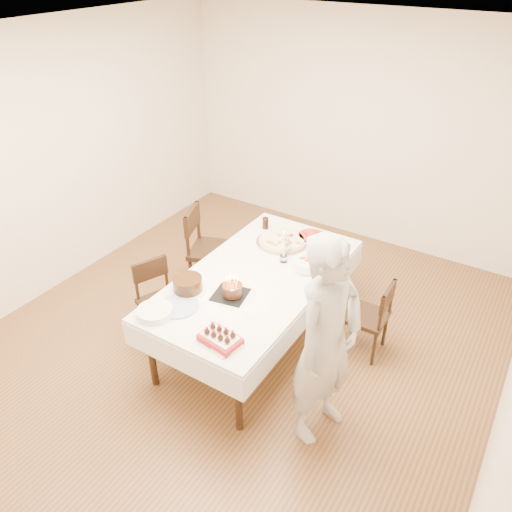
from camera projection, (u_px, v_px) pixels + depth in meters
The scene contains 23 objects.
floor at pixel (243, 339), 4.83m from camera, with size 5.00×5.00×0.00m, color brown.
wall_back at pixel (358, 132), 5.89m from camera, with size 4.50×0.04×2.70m, color beige.
wall_left at pixel (59, 160), 5.12m from camera, with size 0.04×5.00×2.70m, color beige.
ceiling at pixel (237, 39), 3.38m from camera, with size 5.00×5.00×0.00m, color white.
dining_table at pixel (256, 309), 4.62m from camera, with size 1.14×2.14×0.75m, color white.
chair_right_savory at pixel (366, 316), 4.51m from camera, with size 0.40×0.40×0.77m, color black, non-canonical shape.
chair_left_savory at pixel (212, 250), 5.29m from camera, with size 0.49×0.49×0.96m, color black, non-canonical shape.
chair_left_dessert at pixel (162, 304), 4.64m from camera, with size 0.41×0.41×0.80m, color black, non-canonical shape.
person at pixel (326, 343), 3.52m from camera, with size 0.63×0.41×1.72m, color #B5AFAB.
pizza_white at pixel (282, 241), 4.89m from camera, with size 0.52×0.52×0.04m, color beige.
pizza_pepperoni at pixel (312, 237), 4.95m from camera, with size 0.32×0.32×0.04m, color red.
red_placemat at pixel (321, 261), 4.62m from camera, with size 0.22×0.22×0.01m, color #B21E1E.
pasta_bowl at pixel (307, 264), 4.49m from camera, with size 0.25×0.25×0.08m, color white.
taper_candle at pixel (284, 246), 4.52m from camera, with size 0.07×0.07×0.33m, color white.
shaker_pair at pixel (286, 250), 4.66m from camera, with size 0.10×0.10×0.12m, color white, non-canonical shape.
cola_glass at pixel (265, 223), 5.11m from camera, with size 0.06×0.06×0.12m, color black.
layer_cake at pixel (188, 284), 4.20m from camera, with size 0.32×0.32×0.13m, color #321B0C.
cake_board at pixel (230, 295), 4.18m from camera, with size 0.28×0.28×0.01m, color black.
birthday_cake at pixel (232, 286), 4.12m from camera, with size 0.17×0.17×0.16m, color #3C2010.
strawberry_box at pixel (220, 338), 3.67m from camera, with size 0.30×0.20×0.08m, color maroon, non-canonical shape.
box_lid at pixel (221, 342), 3.69m from camera, with size 0.31×0.20×0.03m, color beige.
plate_stack at pixel (155, 312), 3.94m from camera, with size 0.28×0.28×0.06m, color white.
china_plate at pixel (179, 306), 4.04m from camera, with size 0.33×0.33×0.01m, color white.
Camera 1 is at (2.06, -3.01, 3.27)m, focal length 35.00 mm.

